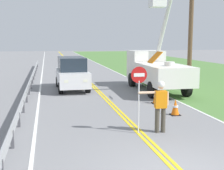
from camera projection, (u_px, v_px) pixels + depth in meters
The scene contains 13 objects.
grass_verge_right at pixel (204, 73), 29.19m from camera, with size 16.00×110.00×0.01m, color #517F3D.
centerline_yellow_left at pixel (82, 76), 26.77m from camera, with size 0.11×110.00×0.01m, color yellow.
centerline_yellow_right at pixel (84, 76), 26.81m from camera, with size 0.11×110.00×0.01m, color yellow.
edge_line_right at pixel (123, 75), 27.54m from camera, with size 0.12×110.00×0.01m, color silver.
edge_line_left at pixel (42, 77), 26.05m from camera, with size 0.12×110.00×0.01m, color silver.
flagger_worker at pixel (160, 103), 10.56m from camera, with size 1.09×0.27×1.83m.
stop_sign_paddle at pixel (139, 85), 10.35m from camera, with size 0.56×0.04×2.33m.
utility_bucket_truck at pixel (155, 68), 19.44m from camera, with size 2.73×6.83×5.99m.
oncoming_suv_nearest at pixel (72, 73), 19.69m from camera, with size 1.98×4.63×2.10m.
utility_pole_near at pixel (191, 23), 19.07m from camera, with size 1.80×0.28×8.12m.
traffic_cone_lead at pixel (175, 107), 13.10m from camera, with size 0.40×0.40×0.70m.
traffic_cone_mid at pixel (156, 97), 15.48m from camera, with size 0.40×0.40×0.70m.
guardrail_left_shoulder at pixel (32, 79), 21.22m from camera, with size 0.10×32.00×0.71m.
Camera 1 is at (-3.11, -6.54, 3.24)m, focal length 48.82 mm.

